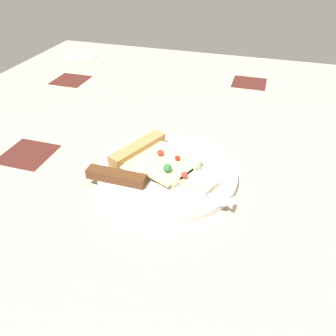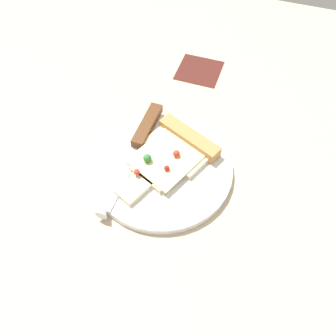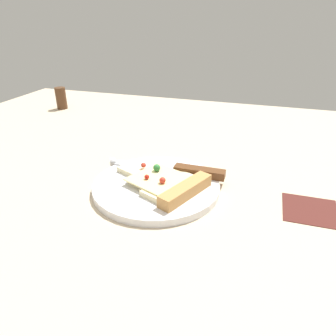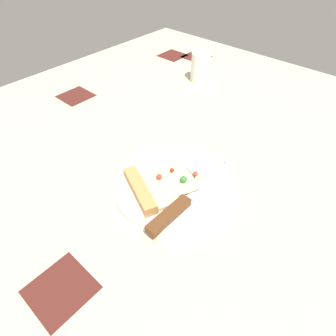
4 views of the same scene
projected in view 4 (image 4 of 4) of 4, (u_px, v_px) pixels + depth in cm
name	position (u px, v px, depth cm)	size (l,w,h in cm)	color
ground_plane	(189.00, 172.00, 64.39)	(136.69, 136.69, 3.00)	#C6B293
plate	(173.00, 185.00, 58.29)	(23.79, 23.79, 1.38)	silver
pizza_slice	(161.00, 184.00, 56.48)	(19.07, 14.62, 2.69)	beige
knife	(185.00, 201.00, 53.46)	(24.02, 2.39, 2.45)	silver
drinking_glass	(200.00, 67.00, 90.89)	(6.02, 6.02, 9.19)	silver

